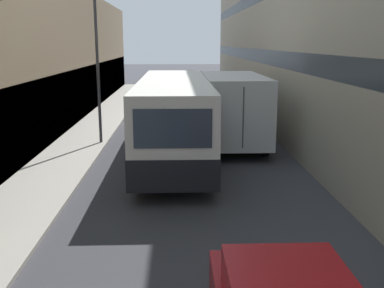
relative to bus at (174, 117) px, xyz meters
name	(u,v)px	position (x,y,z in m)	size (l,w,h in m)	color
ground_plane	(189,163)	(0.51, -0.79, -1.56)	(150.00, 150.00, 0.00)	#38383D
sidewalk_left	(62,163)	(-3.98, -0.79, -1.51)	(2.25, 60.00, 0.11)	#9E998E
bus	(174,117)	(0.00, 0.00, 0.00)	(2.45, 10.53, 2.93)	silver
box_truck	(230,105)	(2.40, 2.73, 0.04)	(2.35, 7.84, 2.93)	silver
street_lamp	(95,20)	(-3.11, 2.35, 3.55)	(0.36, 0.80, 7.29)	#38383D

